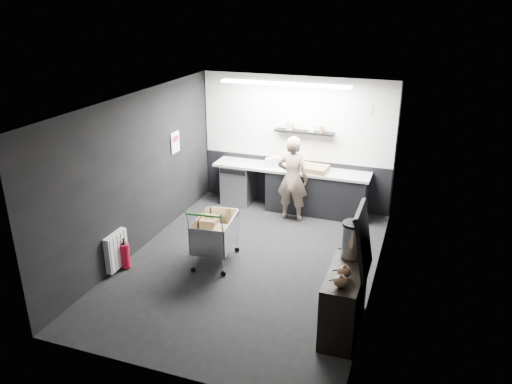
% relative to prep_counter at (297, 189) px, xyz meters
% --- Properties ---
extents(floor, '(5.50, 5.50, 0.00)m').
position_rel_prep_counter_xyz_m(floor, '(-0.14, -2.42, -0.46)').
color(floor, black).
rests_on(floor, ground).
extents(ceiling, '(5.50, 5.50, 0.00)m').
position_rel_prep_counter_xyz_m(ceiling, '(-0.14, -2.42, 2.24)').
color(ceiling, silver).
rests_on(ceiling, wall_back).
extents(wall_back, '(5.50, 0.00, 5.50)m').
position_rel_prep_counter_xyz_m(wall_back, '(-0.14, 0.33, 0.89)').
color(wall_back, black).
rests_on(wall_back, floor).
extents(wall_front, '(5.50, 0.00, 5.50)m').
position_rel_prep_counter_xyz_m(wall_front, '(-0.14, -5.17, 0.89)').
color(wall_front, black).
rests_on(wall_front, floor).
extents(wall_left, '(0.00, 5.50, 5.50)m').
position_rel_prep_counter_xyz_m(wall_left, '(-2.14, -2.42, 0.89)').
color(wall_left, black).
rests_on(wall_left, floor).
extents(wall_right, '(0.00, 5.50, 5.50)m').
position_rel_prep_counter_xyz_m(wall_right, '(1.86, -2.42, 0.89)').
color(wall_right, black).
rests_on(wall_right, floor).
extents(kitchen_wall_panel, '(3.95, 0.02, 1.70)m').
position_rel_prep_counter_xyz_m(kitchen_wall_panel, '(-0.14, 0.31, 1.39)').
color(kitchen_wall_panel, silver).
rests_on(kitchen_wall_panel, wall_back).
extents(dado_panel, '(3.95, 0.02, 1.00)m').
position_rel_prep_counter_xyz_m(dado_panel, '(-0.14, 0.31, 0.04)').
color(dado_panel, black).
rests_on(dado_panel, wall_back).
extents(floating_shelf, '(1.20, 0.22, 0.04)m').
position_rel_prep_counter_xyz_m(floating_shelf, '(0.06, 0.20, 1.16)').
color(floating_shelf, black).
rests_on(floating_shelf, wall_back).
extents(wall_clock, '(0.20, 0.03, 0.20)m').
position_rel_prep_counter_xyz_m(wall_clock, '(1.26, 0.30, 1.69)').
color(wall_clock, silver).
rests_on(wall_clock, wall_back).
extents(poster, '(0.02, 0.30, 0.40)m').
position_rel_prep_counter_xyz_m(poster, '(-2.12, -1.12, 1.09)').
color(poster, white).
rests_on(poster, wall_left).
extents(poster_red_band, '(0.02, 0.22, 0.10)m').
position_rel_prep_counter_xyz_m(poster_red_band, '(-2.11, -1.12, 1.16)').
color(poster_red_band, red).
rests_on(poster_red_band, poster).
extents(radiator, '(0.10, 0.50, 0.60)m').
position_rel_prep_counter_xyz_m(radiator, '(-2.08, -3.32, -0.11)').
color(radiator, silver).
rests_on(radiator, wall_left).
extents(ceiling_strip, '(2.40, 0.20, 0.04)m').
position_rel_prep_counter_xyz_m(ceiling_strip, '(-0.14, -0.57, 2.21)').
color(ceiling_strip, white).
rests_on(ceiling_strip, ceiling).
extents(prep_counter, '(3.20, 0.61, 0.90)m').
position_rel_prep_counter_xyz_m(prep_counter, '(0.00, 0.00, 0.00)').
color(prep_counter, black).
rests_on(prep_counter, floor).
extents(person, '(0.63, 0.42, 1.70)m').
position_rel_prep_counter_xyz_m(person, '(0.03, -0.45, 0.39)').
color(person, '#B9A693').
rests_on(person, floor).
extents(shopping_cart, '(0.68, 1.03, 1.08)m').
position_rel_prep_counter_xyz_m(shopping_cart, '(-0.69, -2.54, 0.06)').
color(shopping_cart, silver).
rests_on(shopping_cart, floor).
extents(sideboard, '(0.50, 1.17, 1.76)m').
position_rel_prep_counter_xyz_m(sideboard, '(1.64, -3.61, 0.10)').
color(sideboard, black).
rests_on(sideboard, floor).
extents(fire_extinguisher, '(0.15, 0.15, 0.51)m').
position_rel_prep_counter_xyz_m(fire_extinguisher, '(-1.99, -3.23, -0.21)').
color(fire_extinguisher, '#B40C27').
rests_on(fire_extinguisher, floor).
extents(cardboard_box, '(0.60, 0.48, 0.11)m').
position_rel_prep_counter_xyz_m(cardboard_box, '(0.34, -0.05, 0.50)').
color(cardboard_box, olive).
rests_on(cardboard_box, prep_counter).
extents(pink_tub, '(0.20, 0.20, 0.20)m').
position_rel_prep_counter_xyz_m(pink_tub, '(-0.47, 0.00, 0.54)').
color(pink_tub, beige).
rests_on(pink_tub, prep_counter).
extents(white_container, '(0.19, 0.15, 0.17)m').
position_rel_prep_counter_xyz_m(white_container, '(-0.56, -0.05, 0.53)').
color(white_container, silver).
rests_on(white_container, prep_counter).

